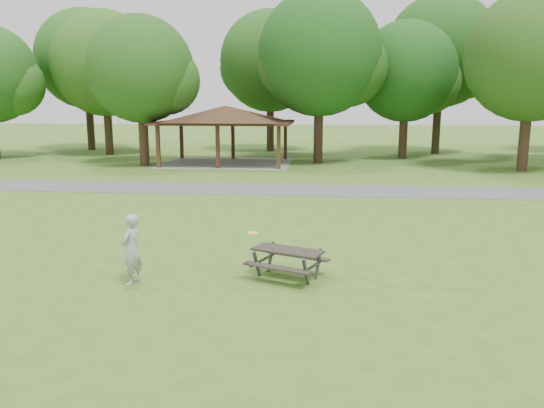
{
  "coord_description": "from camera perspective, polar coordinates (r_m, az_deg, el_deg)",
  "views": [
    {
      "loc": [
        2.41,
        -10.27,
        4.13
      ],
      "look_at": [
        1.0,
        4.0,
        1.3
      ],
      "focal_mm": 35.0,
      "sensor_mm": 36.0,
      "label": 1
    }
  ],
  "objects": [
    {
      "name": "pavilion",
      "position": [
        34.88,
        -5.03,
        9.37
      ],
      "size": [
        8.6,
        7.01,
        3.76
      ],
      "color": "#3D2416",
      "rests_on": "ground"
    },
    {
      "name": "tree_row_c",
      "position": [
        42.62,
        -17.41,
        13.91
      ],
      "size": [
        8.19,
        7.8,
        10.67
      ],
      "color": "#2F2015",
      "rests_on": "ground"
    },
    {
      "name": "tree_row_d",
      "position": [
        34.74,
        -13.8,
        13.56
      ],
      "size": [
        6.93,
        6.6,
        9.27
      ],
      "color": "#322016",
      "rests_on": "ground"
    },
    {
      "name": "asphalt_path",
      "position": [
        24.74,
        -0.03,
        1.58
      ],
      "size": [
        120.0,
        3.2,
        0.02
      ],
      "primitive_type": "cube",
      "color": "#4E4F51",
      "rests_on": "ground"
    },
    {
      "name": "frisbee_in_flight",
      "position": [
        11.81,
        -2.07,
        -3.13
      ],
      "size": [
        0.26,
        0.26,
        0.02
      ],
      "color": "yellow",
      "rests_on": "ground"
    },
    {
      "name": "tree_deep_c",
      "position": [
        43.31,
        17.82,
        15.04
      ],
      "size": [
        8.82,
        8.4,
        11.9
      ],
      "color": "#312015",
      "rests_on": "ground"
    },
    {
      "name": "tree_deep_b",
      "position": [
        43.6,
        -0.06,
        14.79
      ],
      "size": [
        8.4,
        8.0,
        11.13
      ],
      "color": "#301E15",
      "rests_on": "ground"
    },
    {
      "name": "tree_row_e",
      "position": [
        35.4,
        5.31,
        15.41
      ],
      "size": [
        8.4,
        8.0,
        11.02
      ],
      "color": "black",
      "rests_on": "ground"
    },
    {
      "name": "ground",
      "position": [
        11.33,
        -7.15,
        -10.31
      ],
      "size": [
        160.0,
        160.0,
        0.0
      ],
      "primitive_type": "plane",
      "color": "#3E671D",
      "rests_on": "ground"
    },
    {
      "name": "tree_deep_a",
      "position": [
        47.05,
        -19.23,
        14.22
      ],
      "size": [
        8.4,
        8.0,
        11.38
      ],
      "color": "black",
      "rests_on": "ground"
    },
    {
      "name": "frisbee_thrower",
      "position": [
        12.41,
        -14.88,
        -4.72
      ],
      "size": [
        0.5,
        0.66,
        1.63
      ],
      "primitive_type": "imported",
      "rotation": [
        0.0,
        0.0,
        -1.77
      ],
      "color": "#A6A6A9",
      "rests_on": "ground"
    },
    {
      "name": "tree_row_f",
      "position": [
        39.25,
        14.34,
        13.32
      ],
      "size": [
        7.35,
        7.0,
        9.55
      ],
      "color": "#322016",
      "rests_on": "ground"
    },
    {
      "name": "picnic_table_middle",
      "position": [
        12.47,
        1.68,
        -5.64
      ],
      "size": [
        2.03,
        1.85,
        0.71
      ],
      "color": "black",
      "rests_on": "ground"
    },
    {
      "name": "tree_row_g",
      "position": [
        34.42,
        26.26,
        13.71
      ],
      "size": [
        7.77,
        7.4,
        10.25
      ],
      "color": "#321F16",
      "rests_on": "ground"
    }
  ]
}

